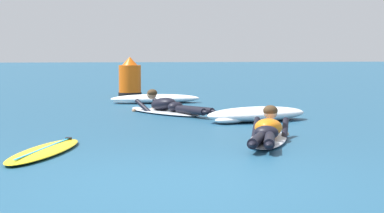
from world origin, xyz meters
TOP-DOWN VIEW (x-y plane):
  - ground_plane at (0.00, 10.00)m, footprint 120.00×120.00m
  - surfer_near at (1.67, 2.77)m, footprint 1.20×2.50m
  - surfer_far at (0.77, 7.34)m, footprint 1.69×2.48m
  - drifting_surfboard at (-1.41, 2.18)m, footprint 1.14×2.34m
  - whitewater_mid_left at (2.23, 5.67)m, footprint 2.23×1.51m
  - whitewater_mid_right at (0.80, 10.34)m, footprint 2.24×0.79m
  - channel_marker_buoy at (0.32, 12.88)m, footprint 0.66×0.66m

SIDE VIEW (x-z plane):
  - ground_plane at x=0.00m, z-range 0.00..0.00m
  - drifting_surfboard at x=-1.41m, z-range -0.05..0.11m
  - whitewater_mid_right at x=0.80m, z-range -0.01..0.22m
  - whitewater_mid_left at x=2.23m, z-range -0.01..0.26m
  - surfer_far at x=0.77m, z-range -0.13..0.40m
  - surfer_near at x=1.67m, z-range -0.13..0.41m
  - channel_marker_buoy at x=0.32m, z-range -0.11..1.03m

